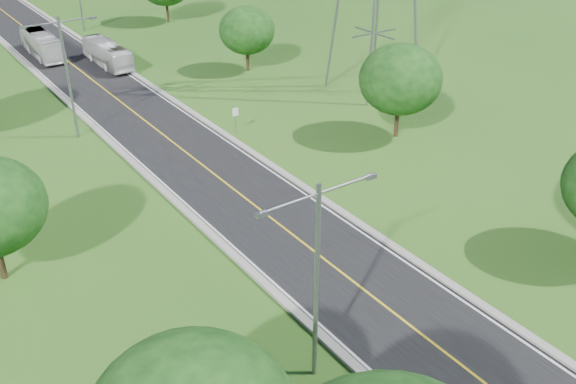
% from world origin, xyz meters
% --- Properties ---
extents(ground, '(260.00, 260.00, 0.00)m').
position_xyz_m(ground, '(0.00, 60.00, 0.00)').
color(ground, '#204A14').
rests_on(ground, ground).
extents(road, '(8.00, 150.00, 0.06)m').
position_xyz_m(road, '(0.00, 66.00, 0.03)').
color(road, black).
rests_on(road, ground).
extents(curb_left, '(0.50, 150.00, 0.22)m').
position_xyz_m(curb_left, '(-4.25, 66.00, 0.11)').
color(curb_left, gray).
rests_on(curb_left, ground).
extents(curb_right, '(0.50, 150.00, 0.22)m').
position_xyz_m(curb_right, '(4.25, 66.00, 0.11)').
color(curb_right, gray).
rests_on(curb_right, ground).
extents(speed_limit_sign, '(0.55, 0.09, 2.40)m').
position_xyz_m(speed_limit_sign, '(5.20, 37.98, 1.60)').
color(speed_limit_sign, slate).
rests_on(speed_limit_sign, ground).
extents(streetlight_near_left, '(5.90, 0.25, 10.00)m').
position_xyz_m(streetlight_near_left, '(-6.00, 12.00, 5.94)').
color(streetlight_near_left, slate).
rests_on(streetlight_near_left, ground).
extents(streetlight_mid_left, '(5.90, 0.25, 10.00)m').
position_xyz_m(streetlight_mid_left, '(-6.00, 45.00, 5.94)').
color(streetlight_mid_left, slate).
rests_on(streetlight_mid_left, ground).
extents(tree_rb, '(6.72, 6.72, 7.82)m').
position_xyz_m(tree_rb, '(16.00, 30.00, 4.95)').
color(tree_rb, black).
rests_on(tree_rb, ground).
extents(tree_rc, '(5.88, 5.88, 6.84)m').
position_xyz_m(tree_rc, '(15.00, 52.00, 4.33)').
color(tree_rc, black).
rests_on(tree_rc, ground).
extents(bus_outbound, '(2.36, 9.51, 2.64)m').
position_xyz_m(bus_outbound, '(3.20, 62.01, 1.38)').
color(bus_outbound, silver).
rests_on(bus_outbound, road).
extents(bus_inbound, '(2.49, 10.12, 2.81)m').
position_xyz_m(bus_inbound, '(-1.65, 69.54, 1.46)').
color(bus_inbound, silver).
rests_on(bus_inbound, road).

